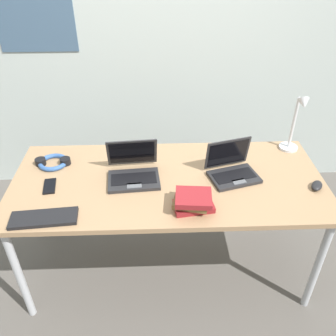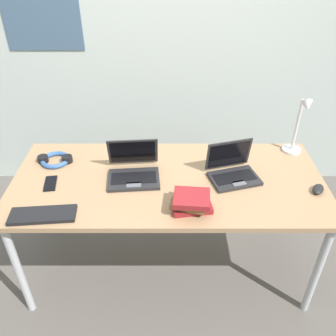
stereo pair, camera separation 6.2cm
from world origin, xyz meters
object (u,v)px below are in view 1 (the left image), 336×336
object	(u,v)px
headphones	(53,162)
computer_mouse	(317,186)
laptop_near_mouse	(232,169)
desk_lamp	(296,124)
laptop_center	(133,171)
cell_phone	(50,186)
book_stack	(193,201)
external_keyboard	(44,218)

from	to	relation	value
headphones	computer_mouse	bearing A→B (deg)	-10.93
laptop_near_mouse	desk_lamp	bearing A→B (deg)	30.46
desk_lamp	laptop_center	bearing A→B (deg)	-165.97
desk_lamp	cell_phone	world-z (taller)	desk_lamp
computer_mouse	laptop_center	bearing A→B (deg)	-155.07
laptop_near_mouse	book_stack	distance (m)	0.38
desk_lamp	computer_mouse	xyz separation A→B (m)	(0.03, -0.39, -0.18)
desk_lamp	laptop_near_mouse	distance (m)	0.52
computer_mouse	laptop_near_mouse	bearing A→B (deg)	-164.23
desk_lamp	book_stack	bearing A→B (deg)	-142.18
desk_lamp	book_stack	xyz separation A→B (m)	(-0.68, -0.53, -0.15)
laptop_center	cell_phone	distance (m)	0.47
cell_phone	headphones	world-z (taller)	headphones
laptop_center	book_stack	bearing A→B (deg)	-41.47
desk_lamp	laptop_near_mouse	xyz separation A→B (m)	(-0.43, -0.25, -0.15)
desk_lamp	computer_mouse	world-z (taller)	desk_lamp
external_keyboard	headphones	world-z (taller)	headphones
laptop_near_mouse	book_stack	world-z (taller)	laptop_near_mouse
external_keyboard	book_stack	size ratio (longest dim) A/B	1.47
laptop_center	headphones	world-z (taller)	laptop_center
cell_phone	laptop_center	bearing A→B (deg)	-0.04
laptop_near_mouse	headphones	bearing A→B (deg)	171.67
laptop_near_mouse	computer_mouse	distance (m)	0.47
laptop_near_mouse	laptop_center	distance (m)	0.57
desk_lamp	computer_mouse	size ratio (longest dim) A/B	4.17
laptop_near_mouse	computer_mouse	bearing A→B (deg)	-16.88
headphones	laptop_near_mouse	bearing A→B (deg)	-8.33
desk_lamp	external_keyboard	distance (m)	1.56
book_stack	laptop_near_mouse	bearing A→B (deg)	47.50
external_keyboard	cell_phone	world-z (taller)	external_keyboard
book_stack	headphones	bearing A→B (deg)	151.89
laptop_near_mouse	book_stack	bearing A→B (deg)	-132.50
laptop_center	book_stack	world-z (taller)	laptop_center
desk_lamp	cell_phone	size ratio (longest dim) A/B	2.94
external_keyboard	headphones	xyz separation A→B (m)	(-0.06, 0.49, 0.01)
laptop_near_mouse	headphones	size ratio (longest dim) A/B	1.50
laptop_center	book_stack	size ratio (longest dim) A/B	1.39
external_keyboard	cell_phone	distance (m)	0.27
desk_lamp	book_stack	world-z (taller)	desk_lamp
laptop_center	cell_phone	xyz separation A→B (m)	(-0.47, -0.07, -0.04)
computer_mouse	cell_phone	xyz separation A→B (m)	(-1.49, 0.07, -0.01)
computer_mouse	cell_phone	size ratio (longest dim) A/B	0.71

